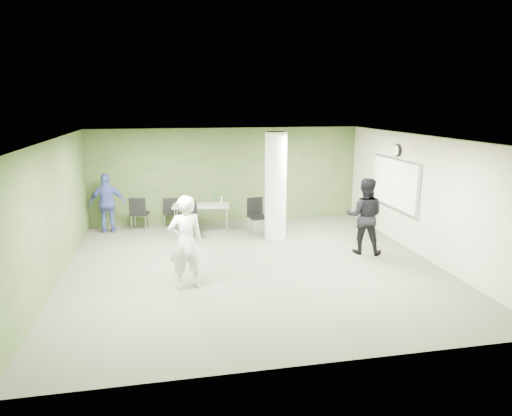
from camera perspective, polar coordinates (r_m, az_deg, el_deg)
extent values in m
plane|color=#4B4C3C|center=(10.15, -0.45, -7.21)|extent=(8.00, 8.00, 0.00)
plane|color=white|center=(9.55, -0.48, 8.75)|extent=(8.00, 8.00, 0.00)
cube|color=#3D5327|center=(13.64, -3.61, 4.09)|extent=(8.00, 2.80, 0.02)
cube|color=#3D5327|center=(9.85, -23.98, -0.50)|extent=(0.02, 8.00, 2.80)
cube|color=beige|center=(11.20, 20.09, 1.36)|extent=(0.02, 8.00, 2.80)
cylinder|color=silver|center=(11.88, 2.48, 2.78)|extent=(0.56, 0.56, 2.80)
cube|color=silver|center=(12.17, 16.95, 2.94)|extent=(0.04, 2.30, 1.30)
cube|color=white|center=(12.16, 16.84, 2.94)|extent=(0.02, 2.20, 1.20)
cylinder|color=black|center=(12.06, 17.22, 6.92)|extent=(0.05, 0.32, 0.32)
cylinder|color=white|center=(12.04, 17.09, 6.92)|extent=(0.02, 0.26, 0.26)
cube|color=#969690|center=(12.75, -6.87, 0.30)|extent=(1.64, 0.88, 0.04)
cylinder|color=silver|center=(12.64, -10.07, -1.66)|extent=(0.04, 0.04, 0.70)
cylinder|color=silver|center=(12.55, -3.68, -1.58)|extent=(0.04, 0.04, 0.70)
cylinder|color=silver|center=(13.16, -9.82, -1.06)|extent=(0.04, 0.04, 0.70)
cylinder|color=silver|center=(13.08, -3.68, -0.98)|extent=(0.04, 0.04, 0.70)
cylinder|color=#1A502F|center=(13.00, -5.06, 1.24)|extent=(0.07, 0.07, 0.25)
cylinder|color=#B2B2B7|center=(13.01, -4.32, 1.10)|extent=(0.06, 0.06, 0.18)
cylinder|color=#4C4C4C|center=(12.68, -7.92, -2.43)|extent=(0.28, 0.28, 0.32)
cube|color=black|center=(13.27, -14.33, -0.67)|extent=(0.55, 0.55, 0.05)
cube|color=black|center=(13.01, -14.62, 0.21)|extent=(0.45, 0.13, 0.46)
cylinder|color=silver|center=(13.47, -13.27, -1.48)|extent=(0.02, 0.02, 0.44)
cylinder|color=silver|center=(13.56, -14.88, -1.47)|extent=(0.02, 0.02, 0.44)
cylinder|color=silver|center=(13.10, -13.65, -1.90)|extent=(0.02, 0.02, 0.44)
cylinder|color=silver|center=(13.19, -15.30, -1.89)|extent=(0.02, 0.02, 0.44)
cube|color=black|center=(13.37, -10.64, -0.52)|extent=(0.46, 0.46, 0.05)
cube|color=black|center=(13.12, -10.64, 0.30)|extent=(0.42, 0.05, 0.43)
cylinder|color=silver|center=(13.61, -9.87, -1.23)|extent=(0.02, 0.02, 0.41)
cylinder|color=silver|center=(13.59, -11.40, -1.31)|extent=(0.02, 0.02, 0.41)
cylinder|color=silver|center=(13.25, -9.77, -1.61)|extent=(0.02, 0.02, 0.41)
cylinder|color=silver|center=(13.24, -11.35, -1.69)|extent=(0.02, 0.02, 0.41)
cube|color=black|center=(12.14, -8.27, -1.68)|extent=(0.50, 0.50, 0.05)
cube|color=black|center=(12.28, -8.44, -0.28)|extent=(0.45, 0.07, 0.46)
cylinder|color=silver|center=(11.99, -9.03, -3.07)|extent=(0.02, 0.02, 0.44)
cylinder|color=silver|center=(12.04, -7.20, -2.95)|extent=(0.02, 0.02, 0.44)
cylinder|color=silver|center=(12.36, -9.24, -2.59)|extent=(0.02, 0.02, 0.44)
cylinder|color=silver|center=(12.41, -7.46, -2.47)|extent=(0.02, 0.02, 0.44)
cube|color=black|center=(12.41, 0.29, -1.12)|extent=(0.59, 0.59, 0.05)
cube|color=black|center=(12.55, -0.14, 0.28)|extent=(0.47, 0.15, 0.48)
cylinder|color=silver|center=(12.22, -0.18, -2.56)|extent=(0.02, 0.02, 0.46)
cylinder|color=silver|center=(12.38, 1.53, -2.35)|extent=(0.02, 0.02, 0.46)
cylinder|color=silver|center=(12.57, -0.94, -2.11)|extent=(0.02, 0.02, 0.46)
cylinder|color=silver|center=(12.73, 0.73, -1.92)|extent=(0.02, 0.02, 0.46)
imported|color=white|center=(8.80, -8.78, -4.27)|extent=(0.75, 0.57, 1.83)
imported|color=black|center=(11.05, 13.42, -0.97)|extent=(1.09, 1.00, 1.81)
imported|color=#4150A2|center=(13.14, -18.07, 0.57)|extent=(0.98, 0.44, 1.65)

